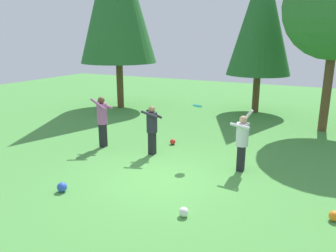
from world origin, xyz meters
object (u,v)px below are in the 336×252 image
ball_orange (334,216)px  ball_blue (62,187)px  ball_red (173,142)px  person_thrower (242,139)px  frisbee (197,106)px  ball_white (184,212)px  person_catcher (152,126)px  person_bystander (102,117)px  tree_center (261,17)px

ball_orange → ball_blue: (-5.90, -1.52, 0.01)m
ball_red → person_thrower: bearing=-24.7°
person_thrower → ball_blue: (-3.51, -3.24, -0.82)m
ball_red → ball_blue: bearing=-99.9°
frisbee → ball_orange: frisbee is taller
person_thrower → ball_white: 3.10m
person_catcher → frisbee: size_ratio=5.71×
person_bystander → tree_center: bearing=61.6°
person_thrower → ball_blue: 4.85m
person_bystander → ball_red: bearing=27.7°
person_thrower → frisbee: 1.64m
person_thrower → ball_red: (-2.73, 1.25, -0.84)m
ball_red → ball_white: (2.32, -4.21, 0.01)m
person_thrower → frisbee: (-1.44, 0.25, 0.73)m
ball_orange → ball_white: size_ratio=1.06×
ball_white → person_thrower: bearing=82.0°
person_bystander → ball_blue: bearing=-73.9°
frisbee → ball_red: size_ratio=1.41×
person_catcher → ball_orange: bearing=-26.2°
person_catcher → ball_blue: 3.46m
person_thrower → ball_blue: bearing=52.5°
ball_orange → person_catcher: bearing=161.3°
person_thrower → ball_orange: 3.06m
ball_orange → tree_center: 11.17m
person_bystander → frisbee: 3.37m
frisbee → ball_red: bearing=142.0°
person_bystander → ball_orange: bearing=-18.3°
person_bystander → frisbee: size_ratio=6.27×
person_bystander → ball_blue: person_bystander is taller
ball_white → person_bystander: bearing=146.0°
person_bystander → frisbee: (3.30, 0.29, 0.64)m
ball_red → ball_white: ball_white is taller
person_catcher → ball_red: size_ratio=8.07×
ball_red → ball_orange: size_ratio=0.89×
ball_white → tree_center: bearing=94.9°
person_thrower → ball_white: (-0.41, -2.95, -0.84)m
person_catcher → ball_orange: size_ratio=7.17×
ball_orange → ball_blue: 6.10m
person_thrower → person_catcher: person_thrower is taller
person_catcher → ball_red: (0.15, 1.19, -0.83)m
frisbee → ball_white: (1.03, -3.20, -1.57)m
frisbee → tree_center: (0.11, 7.56, 2.90)m
person_catcher → ball_white: size_ratio=7.56×
person_thrower → ball_orange: size_ratio=7.96×
person_thrower → tree_center: size_ratio=0.24×
person_thrower → ball_orange: bearing=154.0°
ball_orange → person_thrower: bearing=144.2°
person_thrower → ball_white: bearing=91.8°
ball_red → person_catcher: bearing=-97.0°
ball_white → ball_blue: ball_blue is taller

